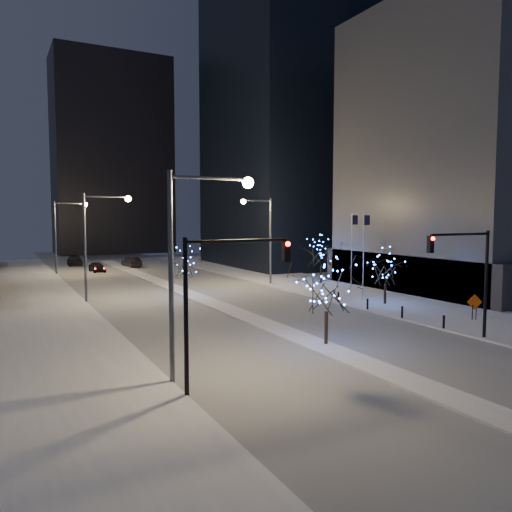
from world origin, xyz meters
TOP-DOWN VIEW (x-y plane):
  - ground at (0.00, 0.00)m, footprint 160.00×160.00m
  - road at (0.00, 35.00)m, footprint 20.00×130.00m
  - median at (0.00, 30.00)m, footprint 2.00×80.00m
  - east_sidewalk at (15.00, 20.00)m, footprint 10.00×90.00m
  - west_sidewalk at (-14.00, 20.00)m, footprint 8.00×90.00m
  - midrise_block at (34.00, 18.00)m, footprint 30.00×22.00m
  - plinth at (34.00, 18.00)m, footprint 30.00×24.00m
  - horizon_block at (6.00, 92.00)m, footprint 24.00×14.00m
  - street_lamp_w_near at (-8.94, 2.00)m, footprint 4.40×0.56m
  - street_lamp_w_mid at (-8.94, 27.00)m, footprint 4.40×0.56m
  - street_lamp_w_far at (-8.94, 52.00)m, footprint 4.40×0.56m
  - street_lamp_east at (10.08, 30.00)m, footprint 3.90×0.56m
  - traffic_signal_west at (-8.44, -0.00)m, footprint 5.26×0.43m
  - traffic_signal_east at (8.94, 1.00)m, footprint 5.26×0.43m
  - flagpoles at (13.37, 17.25)m, footprint 1.35×2.60m
  - bollards at (10.20, 10.00)m, footprint 0.16×12.16m
  - car_near at (-4.50, 52.87)m, footprint 2.01×4.33m
  - car_mid at (1.50, 57.45)m, footprint 2.23×5.04m
  - car_far at (-5.99, 64.24)m, footprint 2.54×5.54m
  - holiday_tree_median_near at (0.50, 4.35)m, footprint 5.05×5.05m
  - holiday_tree_median_far at (-0.50, 27.16)m, footprint 4.17×4.17m
  - holiday_tree_plaza_near at (13.41, 13.45)m, footprint 4.64×4.64m
  - holiday_tree_plaza_far at (16.36, 27.51)m, footprint 4.43×4.43m
  - construction_sign at (14.49, 4.97)m, footprint 1.08×0.53m

SIDE VIEW (x-z plane):
  - ground at x=0.00m, z-range 0.00..0.00m
  - road at x=0.00m, z-range 0.00..0.02m
  - median at x=0.00m, z-range 0.00..0.15m
  - east_sidewalk at x=15.00m, z-range 0.00..0.15m
  - west_sidewalk at x=-14.00m, z-range 0.00..0.15m
  - bollards at x=10.20m, z-range 0.15..1.05m
  - car_near at x=-4.50m, z-range 0.00..1.43m
  - car_far at x=-5.99m, z-range 0.00..1.57m
  - car_mid at x=1.50m, z-range 0.00..1.61m
  - construction_sign at x=14.49m, z-range 0.35..2.28m
  - plinth at x=34.00m, z-range 0.00..4.00m
  - holiday_tree_median_far at x=-0.50m, z-range 0.84..5.39m
  - holiday_tree_plaza_near at x=13.41m, z-range 0.87..5.72m
  - holiday_tree_median_near at x=0.50m, z-range 0.98..6.30m
  - holiday_tree_plaza_far at x=16.36m, z-range 1.00..6.44m
  - traffic_signal_west at x=-8.44m, z-range 1.26..8.26m
  - traffic_signal_east at x=8.94m, z-range 1.26..8.26m
  - flagpoles at x=13.37m, z-range 0.80..8.80m
  - street_lamp_east at x=10.08m, z-range 1.45..11.45m
  - street_lamp_w_near at x=-8.94m, z-range 1.50..11.50m
  - street_lamp_w_mid at x=-8.94m, z-range 1.50..11.50m
  - street_lamp_w_far at x=-8.94m, z-range 1.50..11.50m
  - midrise_block at x=34.00m, z-range 0.00..30.00m
  - horizon_block at x=6.00m, z-range 0.00..42.00m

